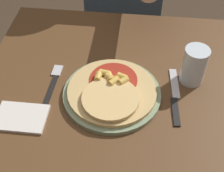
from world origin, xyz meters
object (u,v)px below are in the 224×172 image
at_px(dining_table, 125,126).
at_px(drinking_glass, 194,66).
at_px(plate, 112,94).
at_px(fork, 53,82).
at_px(pizza, 112,91).
at_px(knife, 175,97).

xyz_separation_m(dining_table, drinking_glass, (0.19, 0.10, 0.19)).
xyz_separation_m(plate, fork, (-0.18, 0.03, -0.00)).
relative_size(pizza, drinking_glass, 2.17).
distance_m(plate, knife, 0.18).
bearing_deg(plate, fork, 170.54).
height_order(pizza, fork, pizza).
bearing_deg(fork, knife, -2.75).
xyz_separation_m(dining_table, fork, (-0.23, 0.04, 0.13)).
xyz_separation_m(pizza, fork, (-0.18, 0.03, -0.02)).
relative_size(plate, pizza, 1.10).
relative_size(dining_table, pizza, 3.52).
xyz_separation_m(pizza, drinking_glass, (0.23, 0.09, 0.03)).
relative_size(knife, drinking_glass, 1.87).
relative_size(plate, fork, 1.62).
bearing_deg(drinking_glass, knife, -122.51).
bearing_deg(fork, plate, -9.46).
height_order(plate, fork, plate).
distance_m(pizza, knife, 0.19).
xyz_separation_m(knife, drinking_glass, (0.05, 0.08, 0.06)).
bearing_deg(drinking_glass, dining_table, -151.11).
height_order(pizza, knife, pizza).
relative_size(plate, knife, 1.29).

